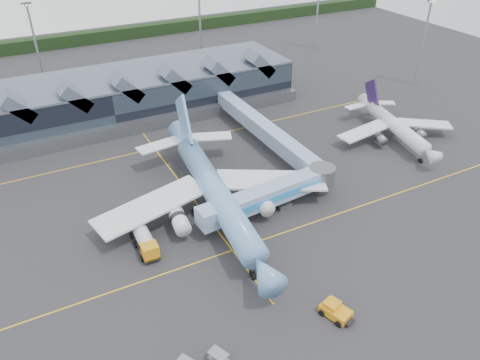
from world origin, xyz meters
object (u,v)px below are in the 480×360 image
main_airliner (213,189)px  fuel_truck (143,237)px  jet_bridge (278,192)px  pushback_tug (335,311)px  regional_jet (394,125)px

main_airliner → fuel_truck: bearing=-159.4°
jet_bridge → pushback_tug: jet_bridge is taller
fuel_truck → pushback_tug: 30.01m
main_airliner → jet_bridge: size_ratio=1.74×
regional_jet → fuel_truck: regional_jet is taller
fuel_truck → main_airliner: bearing=15.4°
jet_bridge → pushback_tug: size_ratio=5.65×
main_airliner → fuel_truck: 13.96m
main_airliner → fuel_truck: main_airliner is taller
jet_bridge → main_airliner: bearing=149.0°
main_airliner → jet_bridge: (9.57, -4.65, -0.93)m
regional_jet → fuel_truck: bearing=-158.5°
regional_jet → jet_bridge: size_ratio=1.08×
pushback_tug → jet_bridge: bearing=59.0°
main_airliner → pushback_tug: bearing=-75.1°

